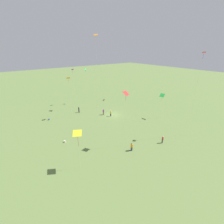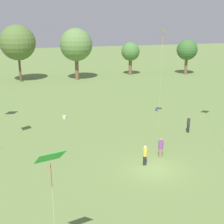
% 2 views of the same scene
% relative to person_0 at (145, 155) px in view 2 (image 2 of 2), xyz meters
% --- Properties ---
extents(ground_plane, '(240.00, 240.00, 0.00)m').
position_rel_person_0_xyz_m(ground_plane, '(0.44, -0.94, -0.90)').
color(ground_plane, olive).
extents(tree_1, '(6.97, 6.97, 11.29)m').
position_rel_person_0_xyz_m(tree_1, '(-9.41, 42.53, 6.89)').
color(tree_1, brown).
rests_on(tree_1, ground_plane).
extents(tree_2, '(6.65, 6.65, 10.56)m').
position_rel_person_0_xyz_m(tree_2, '(2.00, 41.27, 6.29)').
color(tree_2, brown).
rests_on(tree_2, ground_plane).
extents(tree_3, '(4.12, 4.12, 7.33)m').
position_rel_person_0_xyz_m(tree_3, '(14.69, 43.39, 4.28)').
color(tree_3, brown).
rests_on(tree_3, ground_plane).
extents(tree_4, '(4.64, 4.64, 7.95)m').
position_rel_person_0_xyz_m(tree_4, '(27.10, 40.22, 4.66)').
color(tree_4, brown).
rests_on(tree_4, ground_plane).
extents(person_0, '(0.48, 0.48, 1.79)m').
position_rel_person_0_xyz_m(person_0, '(0.00, 0.00, 0.00)').
color(person_0, '#232328').
rests_on(person_0, ground_plane).
extents(person_1, '(0.64, 0.64, 1.83)m').
position_rel_person_0_xyz_m(person_1, '(2.04, 1.11, -0.00)').
color(person_1, '#847056').
rests_on(person_1, ground_plane).
extents(person_4, '(0.37, 0.37, 1.87)m').
position_rel_person_0_xyz_m(person_4, '(7.87, 6.14, 0.05)').
color(person_4, '#232328').
rests_on(person_4, ground_plane).
extents(kite_2, '(0.93, 1.01, 11.32)m').
position_rel_person_0_xyz_m(kite_2, '(5.66, 9.13, 9.67)').
color(kite_2, orange).
rests_on(kite_2, ground_plane).
extents(kite_4, '(1.40, 1.23, 6.93)m').
position_rel_person_0_xyz_m(kite_4, '(-9.01, -10.31, 5.53)').
color(kite_4, green).
rests_on(kite_4, ground_plane).
extents(picnic_bag_0, '(0.18, 0.35, 0.40)m').
position_rel_person_0_xyz_m(picnic_bag_0, '(8.08, 14.95, -0.70)').
color(picnic_bag_0, '#33518C').
rests_on(picnic_bag_0, ground_plane).
extents(picnic_bag_1, '(0.49, 0.47, 0.39)m').
position_rel_person_0_xyz_m(picnic_bag_1, '(-4.68, 15.36, -0.70)').
color(picnic_bag_1, beige).
rests_on(picnic_bag_1, ground_plane).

